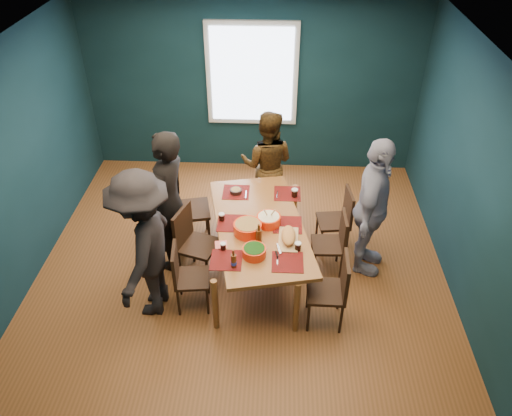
{
  "coord_description": "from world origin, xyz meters",
  "views": [
    {
      "loc": [
        0.4,
        -4.59,
        4.28
      ],
      "look_at": [
        0.18,
        -0.09,
        0.99
      ],
      "focal_mm": 35.0,
      "sensor_mm": 36.0,
      "label": 1
    }
  ],
  "objects_px": {
    "chair_right_near": "(335,286)",
    "cutting_board": "(288,237)",
    "chair_right_far": "(340,216)",
    "bowl_herbs": "(254,252)",
    "person_right": "(372,209)",
    "chair_left_far": "(183,204)",
    "bowl_dumpling": "(269,220)",
    "person_far_left": "(168,202)",
    "chair_left_mid": "(191,238)",
    "chair_right_mid": "(335,240)",
    "dining_table": "(259,229)",
    "person_near_left": "(144,246)",
    "bowl_salad": "(248,228)",
    "person_back": "(267,164)",
    "chair_left_near": "(184,273)"
  },
  "relations": [
    {
      "from": "dining_table",
      "to": "chair_left_far",
      "type": "xyz_separation_m",
      "value": [
        -1.0,
        0.55,
        -0.08
      ]
    },
    {
      "from": "bowl_herbs",
      "to": "bowl_dumpling",
      "type": "bearing_deg",
      "value": 76.11
    },
    {
      "from": "chair_right_near",
      "to": "person_far_left",
      "type": "bearing_deg",
      "value": 156.06
    },
    {
      "from": "person_back",
      "to": "bowl_dumpling",
      "type": "height_order",
      "value": "person_back"
    },
    {
      "from": "chair_left_near",
      "to": "chair_right_mid",
      "type": "bearing_deg",
      "value": 14.76
    },
    {
      "from": "chair_right_far",
      "to": "cutting_board",
      "type": "height_order",
      "value": "cutting_board"
    },
    {
      "from": "person_far_left",
      "to": "person_right",
      "type": "bearing_deg",
      "value": 111.72
    },
    {
      "from": "person_right",
      "to": "chair_right_near",
      "type": "bearing_deg",
      "value": 170.27
    },
    {
      "from": "chair_left_near",
      "to": "person_far_left",
      "type": "distance_m",
      "value": 0.89
    },
    {
      "from": "chair_right_far",
      "to": "bowl_dumpling",
      "type": "relative_size",
      "value": 3.08
    },
    {
      "from": "chair_left_near",
      "to": "chair_right_near",
      "type": "relative_size",
      "value": 0.92
    },
    {
      "from": "chair_right_near",
      "to": "cutting_board",
      "type": "height_order",
      "value": "chair_right_near"
    },
    {
      "from": "cutting_board",
      "to": "bowl_dumpling",
      "type": "bearing_deg",
      "value": 130.61
    },
    {
      "from": "dining_table",
      "to": "person_near_left",
      "type": "xyz_separation_m",
      "value": [
        -1.18,
        -0.62,
        0.22
      ]
    },
    {
      "from": "person_near_left",
      "to": "bowl_salad",
      "type": "distance_m",
      "value": 1.15
    },
    {
      "from": "person_near_left",
      "to": "bowl_salad",
      "type": "relative_size",
      "value": 5.55
    },
    {
      "from": "chair_right_mid",
      "to": "person_right",
      "type": "distance_m",
      "value": 0.58
    },
    {
      "from": "person_far_left",
      "to": "bowl_dumpling",
      "type": "bearing_deg",
      "value": 104.45
    },
    {
      "from": "chair_left_mid",
      "to": "chair_right_far",
      "type": "height_order",
      "value": "chair_left_mid"
    },
    {
      "from": "chair_right_near",
      "to": "cutting_board",
      "type": "xyz_separation_m",
      "value": [
        -0.49,
        0.47,
        0.27
      ]
    },
    {
      "from": "bowl_dumpling",
      "to": "person_far_left",
      "type": "bearing_deg",
      "value": 173.11
    },
    {
      "from": "person_near_left",
      "to": "person_back",
      "type": "bearing_deg",
      "value": 152.53
    },
    {
      "from": "chair_left_far",
      "to": "cutting_board",
      "type": "distance_m",
      "value": 1.58
    },
    {
      "from": "person_near_left",
      "to": "bowl_dumpling",
      "type": "xyz_separation_m",
      "value": [
        1.29,
        0.63,
        -0.08
      ]
    },
    {
      "from": "chair_left_far",
      "to": "person_right",
      "type": "distance_m",
      "value": 2.34
    },
    {
      "from": "dining_table",
      "to": "chair_right_mid",
      "type": "bearing_deg",
      "value": -7.22
    },
    {
      "from": "dining_table",
      "to": "bowl_dumpling",
      "type": "bearing_deg",
      "value": -7.66
    },
    {
      "from": "chair_right_far",
      "to": "chair_left_far",
      "type": "bearing_deg",
      "value": 172.56
    },
    {
      "from": "chair_right_near",
      "to": "person_far_left",
      "type": "height_order",
      "value": "person_far_left"
    },
    {
      "from": "chair_right_near",
      "to": "person_right",
      "type": "bearing_deg",
      "value": 64.05
    },
    {
      "from": "chair_right_far",
      "to": "bowl_herbs",
      "type": "distance_m",
      "value": 1.52
    },
    {
      "from": "person_far_left",
      "to": "person_right",
      "type": "height_order",
      "value": "person_far_left"
    },
    {
      "from": "chair_right_far",
      "to": "person_right",
      "type": "relative_size",
      "value": 0.48
    },
    {
      "from": "chair_right_far",
      "to": "cutting_board",
      "type": "distance_m",
      "value": 1.09
    },
    {
      "from": "chair_left_far",
      "to": "person_right",
      "type": "relative_size",
      "value": 0.57
    },
    {
      "from": "person_near_left",
      "to": "chair_right_mid",
      "type": "bearing_deg",
      "value": 113.76
    },
    {
      "from": "person_back",
      "to": "bowl_salad",
      "type": "xyz_separation_m",
      "value": [
        -0.18,
        -1.46,
        0.04
      ]
    },
    {
      "from": "chair_right_far",
      "to": "bowl_herbs",
      "type": "xyz_separation_m",
      "value": [
        -1.03,
        -1.08,
        0.3
      ]
    },
    {
      "from": "chair_right_mid",
      "to": "bowl_dumpling",
      "type": "height_order",
      "value": "bowl_dumpling"
    },
    {
      "from": "chair_left_far",
      "to": "person_back",
      "type": "relative_size",
      "value": 0.66
    },
    {
      "from": "chair_right_far",
      "to": "person_far_left",
      "type": "distance_m",
      "value": 2.14
    },
    {
      "from": "bowl_dumpling",
      "to": "cutting_board",
      "type": "bearing_deg",
      "value": -51.54
    },
    {
      "from": "chair_right_near",
      "to": "person_back",
      "type": "relative_size",
      "value": 0.58
    },
    {
      "from": "chair_left_mid",
      "to": "chair_right_mid",
      "type": "bearing_deg",
      "value": 21.84
    },
    {
      "from": "cutting_board",
      "to": "chair_right_mid",
      "type": "bearing_deg",
      "value": 33.8
    },
    {
      "from": "chair_left_far",
      "to": "person_near_left",
      "type": "bearing_deg",
      "value": -111.65
    },
    {
      "from": "chair_left_far",
      "to": "chair_right_near",
      "type": "relative_size",
      "value": 1.14
    },
    {
      "from": "chair_left_far",
      "to": "bowl_herbs",
      "type": "bearing_deg",
      "value": -61.4
    },
    {
      "from": "chair_left_mid",
      "to": "bowl_herbs",
      "type": "height_order",
      "value": "chair_left_mid"
    },
    {
      "from": "chair_right_near",
      "to": "cutting_board",
      "type": "bearing_deg",
      "value": 137.95
    }
  ]
}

